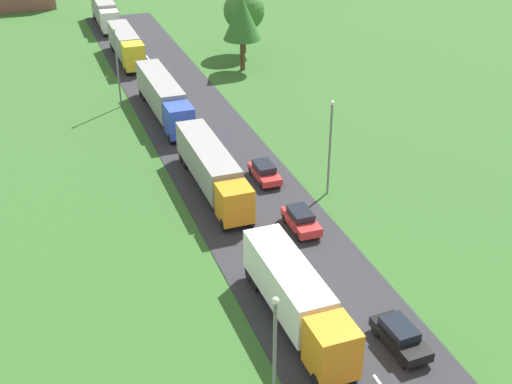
% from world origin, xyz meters
% --- Properties ---
extents(road, '(10.00, 140.00, 0.06)m').
position_xyz_m(road, '(0.00, 24.50, 0.03)').
color(road, '#2B2B30').
rests_on(road, ground).
extents(lane_marking_centre, '(0.16, 118.89, 0.01)m').
position_xyz_m(lane_marking_centre, '(0.00, 20.11, 0.07)').
color(lane_marking_centre, white).
rests_on(lane_marking_centre, road).
extents(truck_lead, '(2.67, 12.00, 3.51)m').
position_xyz_m(truck_lead, '(-2.39, 16.34, 2.10)').
color(truck_lead, orange).
rests_on(truck_lead, road).
extents(truck_second, '(2.56, 13.97, 3.50)m').
position_xyz_m(truck_second, '(-2.27, 34.61, 2.09)').
color(truck_second, orange).
rests_on(truck_second, road).
extents(truck_third, '(2.65, 15.10, 3.76)m').
position_xyz_m(truck_third, '(-2.36, 51.68, 2.21)').
color(truck_third, blue).
rests_on(truck_third, road).
extents(truck_fourth, '(2.53, 12.88, 3.59)m').
position_xyz_m(truck_fourth, '(-2.63, 71.48, 2.15)').
color(truck_fourth, yellow).
rests_on(truck_fourth, road).
extents(truck_fifth, '(2.71, 12.43, 3.78)m').
position_xyz_m(truck_fifth, '(-2.60, 89.02, 2.21)').
color(truck_fifth, white).
rests_on(truck_fifth, road).
extents(car_second, '(1.93, 4.26, 1.48)m').
position_xyz_m(car_second, '(2.49, 12.43, 0.83)').
color(car_second, black).
rests_on(car_second, road).
extents(car_third, '(1.80, 4.03, 1.51)m').
position_xyz_m(car_third, '(2.19, 26.38, 0.85)').
color(car_third, red).
rests_on(car_third, road).
extents(car_fourth, '(1.76, 4.07, 1.46)m').
position_xyz_m(car_fourth, '(2.38, 34.74, 0.82)').
color(car_fourth, red).
rests_on(car_fourth, road).
extents(lamppost_lead, '(0.36, 0.36, 8.21)m').
position_xyz_m(lamppost_lead, '(-6.56, 9.21, 4.58)').
color(lamppost_lead, slate).
rests_on(lamppost_lead, ground).
extents(lamppost_second, '(0.36, 0.36, 8.05)m').
position_xyz_m(lamppost_second, '(6.47, 30.91, 4.50)').
color(lamppost_second, slate).
rests_on(lamppost_second, ground).
extents(lamppost_third, '(0.36, 0.36, 8.48)m').
position_xyz_m(lamppost_third, '(-6.11, 55.87, 4.72)').
color(lamppost_third, slate).
rests_on(lamppost_third, ground).
extents(tree_oak, '(5.28, 5.28, 8.15)m').
position_xyz_m(tree_oak, '(12.46, 69.70, 5.50)').
color(tree_oak, '#513823').
rests_on(tree_oak, ground).
extents(tree_birch, '(4.55, 4.55, 8.82)m').
position_xyz_m(tree_birch, '(10.00, 63.09, 6.26)').
color(tree_birch, '#513823').
rests_on(tree_birch, ground).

